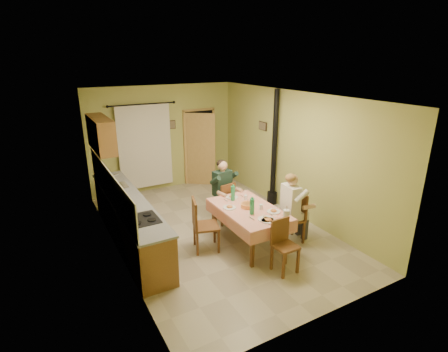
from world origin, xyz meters
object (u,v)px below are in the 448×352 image
chair_far (224,210)px  dining_table (248,226)px  chair_left (205,235)px  stove_flue (274,164)px  man_right (292,200)px  chair_right (291,227)px  chair_near (284,256)px  man_far (223,185)px

chair_far → dining_table: bearing=-102.0°
chair_far → chair_left: bearing=-145.2°
stove_flue → chair_far: bearing=-168.6°
man_right → stove_flue: size_ratio=0.50×
chair_right → man_right: size_ratio=0.72×
chair_far → man_right: size_ratio=0.68×
chair_far → chair_left: size_ratio=0.92×
chair_right → stove_flue: (0.80, 1.69, 0.73)m
chair_near → chair_left: 1.56m
man_right → chair_far: bearing=34.6°
chair_left → man_right: man_right is taller
chair_far → man_far: bearing=90.0°
chair_far → chair_left: 1.20m
dining_table → man_far: size_ratio=1.21×
dining_table → man_far: man_far is taller
chair_far → chair_right: bearing=-70.6°
chair_left → chair_far: bearing=150.8°
stove_flue → man_right: bearing=-115.8°
chair_right → man_right: bearing=90.0°
chair_right → man_far: 1.69m
chair_near → man_right: (0.75, 0.76, 0.59)m
dining_table → chair_near: (0.04, -1.06, -0.09)m
chair_right → dining_table: bearing=75.7°
dining_table → man_far: 1.20m
chair_right → man_right: (-0.01, 0.00, 0.59)m
man_right → stove_flue: 1.88m
chair_near → chair_left: bearing=-58.7°
chair_far → man_far: man_far is taller
chair_far → stove_flue: size_ratio=0.33×
man_far → stove_flue: size_ratio=0.50×
dining_table → man_far: (0.05, 1.09, 0.50)m
chair_near → man_right: bearing=-136.4°
chair_near → chair_right: (0.77, 0.76, 0.00)m
chair_near → stove_flue: size_ratio=0.33×
chair_left → man_right: bearing=88.0°
chair_right → man_far: (-0.76, 1.39, 0.59)m
dining_table → man_far: bearing=87.8°
dining_table → chair_right: size_ratio=1.67×
chair_near → chair_right: bearing=-137.0°
dining_table → chair_left: bearing=163.9°
chair_right → stove_flue: size_ratio=0.36×
chair_far → chair_right: chair_right is taller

